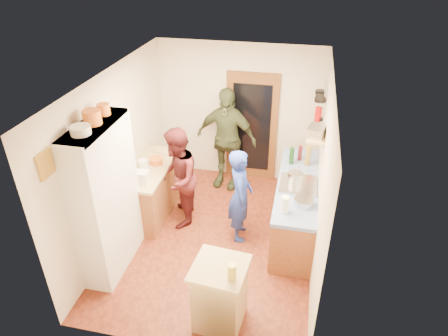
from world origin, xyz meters
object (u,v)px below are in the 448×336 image
(hutch_body, at_px, (106,199))
(right_counter_base, at_px, (295,207))
(person_hob, at_px, (242,196))
(island_base, at_px, (220,296))
(person_back, at_px, (227,139))
(person_left, at_px, (180,177))

(hutch_body, height_order, right_counter_base, hutch_body)
(right_counter_base, bearing_deg, person_hob, -155.39)
(right_counter_base, xyz_separation_m, island_base, (-0.78, -2.02, 0.01))
(person_hob, xyz_separation_m, person_back, (-0.54, 1.45, 0.20))
(person_left, bearing_deg, right_counter_base, 82.85)
(person_hob, bearing_deg, person_left, 67.06)
(person_hob, bearing_deg, right_counter_base, -76.56)
(hutch_body, bearing_deg, right_counter_base, 27.47)
(right_counter_base, height_order, island_base, island_base)
(right_counter_base, height_order, person_back, person_back)
(hutch_body, distance_m, person_back, 2.65)
(hutch_body, relative_size, island_base, 2.56)
(person_hob, height_order, person_back, person_back)
(person_back, bearing_deg, right_counter_base, -29.56)
(person_hob, bearing_deg, hutch_body, 107.62)
(island_base, bearing_deg, person_left, 119.83)
(island_base, relative_size, person_hob, 0.56)
(person_left, height_order, person_back, person_back)
(right_counter_base, distance_m, person_hob, 0.95)
(person_hob, bearing_deg, island_base, 169.61)
(person_left, bearing_deg, person_back, 145.67)
(hutch_body, bearing_deg, person_hob, 28.79)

